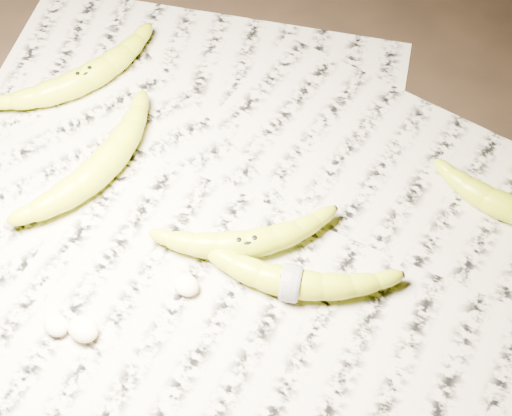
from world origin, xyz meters
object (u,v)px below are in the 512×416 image
Objects in this scene: banana_left_a at (85,77)px; banana_center at (247,242)px; banana_taped at (291,281)px; banana_left_b at (101,165)px.

banana_center is (0.32, -0.09, -0.00)m from banana_left_a.
banana_left_a reaches higher than banana_taped.
banana_center is at bearing 146.42° from banana_taped.
banana_center is 0.90× the size of banana_taped.
banana_center is at bearing -85.94° from banana_left_b.
banana_center is (0.21, 0.01, -0.00)m from banana_left_b.
banana_center and banana_taped have the same top height.
banana_left_b is 1.11× the size of banana_center.
banana_left_b reaches higher than banana_taped.
banana_left_a is at bearing 49.90° from banana_left_b.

